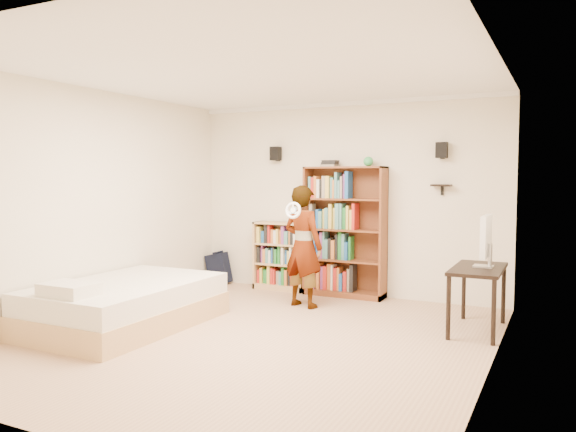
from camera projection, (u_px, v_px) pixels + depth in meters
The scene contains 14 objects.
ground at pixel (258, 338), 5.76m from camera, with size 4.50×5.00×0.01m, color tan.
room_shell at pixel (257, 167), 5.64m from camera, with size 4.52×5.02×2.71m.
crown_molding at pixel (257, 75), 5.57m from camera, with size 4.50×5.00×0.06m.
speaker_left at pixel (276, 154), 8.23m from camera, with size 0.14×0.12×0.20m, color black.
speaker_right at pixel (442, 150), 7.16m from camera, with size 0.14×0.12×0.20m, color black.
wall_shelf at pixel (441, 185), 7.20m from camera, with size 0.25×0.16×0.03m, color black.
tall_bookshelf at pixel (345, 232), 7.75m from camera, with size 1.14×0.33×1.80m, color brown, non-canonical shape.
low_bookshelf at pixel (281, 256), 8.24m from camera, with size 0.79×0.30×0.99m, color #D7B573, non-canonical shape.
computer_desk at pixel (477, 299), 6.02m from camera, with size 0.51×1.02×0.69m, color black, non-canonical shape.
imac at pixel (484, 241), 5.98m from camera, with size 0.11×0.56×0.56m, color white, non-canonical shape.
daybed at pixel (126, 299), 6.22m from camera, with size 1.37×2.10×0.62m, color white, non-canonical shape.
person at pixel (303, 246), 7.13m from camera, with size 0.57×0.37×1.55m, color black.
wii_wheel at pixel (293, 210), 6.84m from camera, with size 0.21×0.21×0.04m, color white.
navy_bag at pixel (219, 268), 8.73m from camera, with size 0.36×0.23×0.49m, color black, non-canonical shape.
Camera 1 is at (2.80, -4.93, 1.66)m, focal length 35.00 mm.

